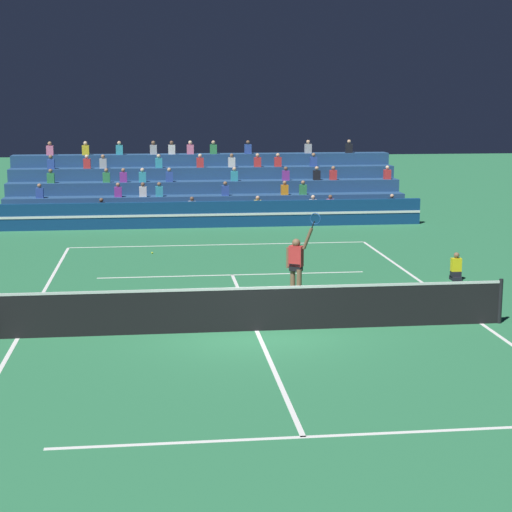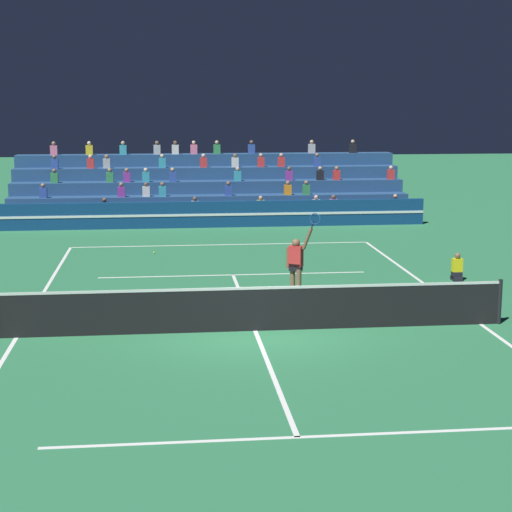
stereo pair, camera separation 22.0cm
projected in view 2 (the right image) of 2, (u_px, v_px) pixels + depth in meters
ground_plane at (255, 331)px, 20.12m from camera, size 120.00×120.00×0.00m
court_lines at (255, 331)px, 20.12m from camera, size 11.10×23.90×0.01m
tennis_net at (255, 308)px, 20.02m from camera, size 12.00×0.10×1.10m
sponsor_banner_wall at (214, 214)px, 35.88m from camera, size 18.00×0.26×1.10m
bleacher_stand at (209, 193)px, 39.51m from camera, size 17.74×4.75×3.38m
ball_kid_courtside at (457, 270)px, 25.55m from camera, size 0.30×0.36×0.84m
tennis_player at (296, 266)px, 22.81m from camera, size 0.88×0.66×2.48m
tennis_ball at (154, 253)px, 29.97m from camera, size 0.07×0.07×0.07m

